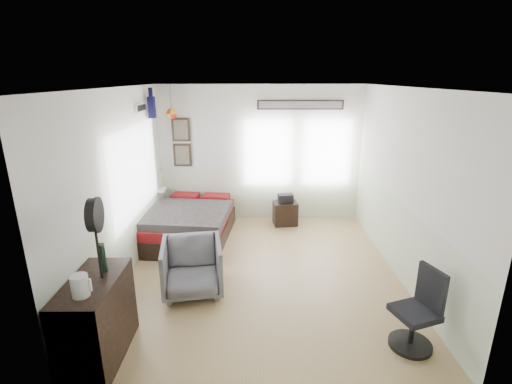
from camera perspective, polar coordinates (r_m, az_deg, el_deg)
ground_plane at (r=5.75m, az=1.03°, el=-12.27°), size 4.00×4.50×0.01m
room_shell at (r=5.32m, az=0.25°, el=4.06°), size 4.02×4.52×2.71m
wall_decor at (r=7.06m, az=-8.38°, el=11.20°), size 3.55×1.32×1.44m
bed at (r=6.83m, az=-9.96°, el=-4.78°), size 1.51×2.01×0.60m
dresser at (r=4.34m, az=-23.25°, el=-17.60°), size 0.48×1.00×0.90m
armchair at (r=5.19m, az=-9.78°, el=-11.30°), size 0.90×0.92×0.74m
nightstand at (r=7.42m, az=4.51°, el=-3.27°), size 0.50×0.42×0.46m
task_chair at (r=4.55m, az=23.64°, el=-17.05°), size 0.52×0.52×0.92m
kettle at (r=3.85m, az=-25.45°, el=-12.91°), size 0.18×0.16×0.21m
bottle at (r=4.18m, az=-22.62°, el=-9.34°), size 0.08×0.08×0.31m
stand_fan at (r=3.86m, az=-23.58°, el=-3.48°), size 0.13×0.35×0.85m
black_bag at (r=7.31m, az=4.57°, el=-0.97°), size 0.31×0.22×0.17m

